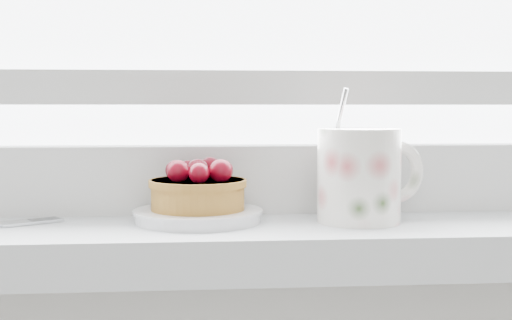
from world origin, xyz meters
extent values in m
cube|color=silver|center=(0.00, 1.90, 0.92)|extent=(1.60, 0.20, 0.04)
cube|color=silver|center=(0.00, 1.97, 0.97)|extent=(1.30, 0.05, 0.07)
cube|color=silver|center=(0.00, 1.97, 1.07)|extent=(1.30, 0.04, 0.04)
cylinder|color=silver|center=(-0.02, 1.90, 0.95)|extent=(0.12, 0.12, 0.01)
cylinder|color=brown|center=(-0.02, 1.90, 0.97)|extent=(0.09, 0.09, 0.03)
cylinder|color=brown|center=(-0.02, 1.90, 0.98)|extent=(0.09, 0.09, 0.01)
sphere|color=#4D010C|center=(-0.02, 1.90, 0.99)|extent=(0.02, 0.02, 0.02)
sphere|color=#4D010C|center=(0.00, 1.90, 0.99)|extent=(0.02, 0.02, 0.02)
sphere|color=#4D010C|center=(-0.01, 1.92, 0.99)|extent=(0.02, 0.02, 0.02)
sphere|color=#4D010C|center=(-0.03, 1.92, 0.99)|extent=(0.02, 0.02, 0.02)
sphere|color=#4D010C|center=(-0.04, 1.91, 0.99)|extent=(0.02, 0.02, 0.02)
sphere|color=#4D010C|center=(-0.04, 1.89, 0.99)|extent=(0.02, 0.02, 0.02)
sphere|color=#4D010C|center=(-0.02, 1.88, 0.99)|extent=(0.02, 0.02, 0.02)
sphere|color=#4D010C|center=(0.00, 1.89, 0.99)|extent=(0.02, 0.02, 0.02)
cylinder|color=white|center=(0.13, 1.89, 0.98)|extent=(0.10, 0.10, 0.09)
cylinder|color=black|center=(0.13, 1.89, 1.03)|extent=(0.07, 0.07, 0.01)
torus|color=white|center=(0.17, 1.90, 0.99)|extent=(0.06, 0.03, 0.06)
cylinder|color=silver|center=(0.11, 1.90, 1.04)|extent=(0.01, 0.02, 0.06)
cube|color=silver|center=(-0.19, 1.90, 0.94)|extent=(0.04, 0.03, 0.00)
cube|color=silver|center=(-0.16, 1.91, 0.94)|extent=(0.03, 0.02, 0.00)
cube|color=silver|center=(-0.17, 1.91, 0.94)|extent=(0.03, 0.02, 0.00)
cube|color=silver|center=(-0.17, 1.92, 0.94)|extent=(0.03, 0.02, 0.00)
cube|color=silver|center=(-0.17, 1.92, 0.94)|extent=(0.03, 0.02, 0.00)
camera|label=1|loc=(-0.03, 1.22, 1.05)|focal=50.00mm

